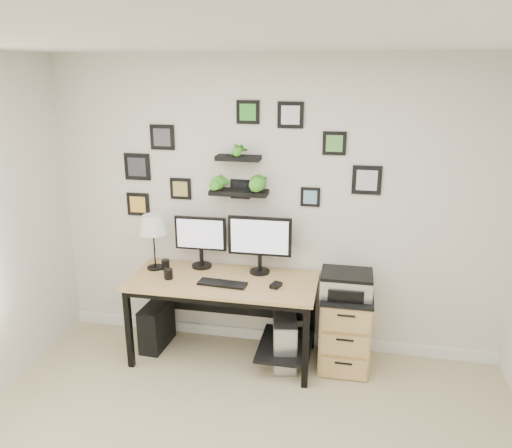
% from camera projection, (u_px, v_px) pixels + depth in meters
% --- Properties ---
extents(room, '(4.00, 4.00, 4.00)m').
position_uv_depth(room, '(273.00, 336.00, 4.72)').
color(room, '#C5B88D').
rests_on(room, ground).
extents(desk, '(1.60, 0.70, 0.75)m').
position_uv_depth(desk, '(228.00, 291.00, 4.31)').
color(desk, tan).
rests_on(desk, ground).
extents(monitor_left, '(0.46, 0.19, 0.47)m').
position_uv_depth(monitor_left, '(201.00, 238.00, 4.43)').
color(monitor_left, black).
rests_on(monitor_left, desk).
extents(monitor_right, '(0.55, 0.18, 0.51)m').
position_uv_depth(monitor_right, '(260.00, 240.00, 4.29)').
color(monitor_right, black).
rests_on(monitor_right, desk).
extents(keyboard, '(0.42, 0.16, 0.02)m').
position_uv_depth(keyboard, '(222.00, 284.00, 4.14)').
color(keyboard, black).
rests_on(keyboard, desk).
extents(mouse, '(0.10, 0.12, 0.03)m').
position_uv_depth(mouse, '(276.00, 285.00, 4.10)').
color(mouse, black).
rests_on(mouse, desk).
extents(table_lamp, '(0.24, 0.24, 0.50)m').
position_uv_depth(table_lamp, '(153.00, 226.00, 4.37)').
color(table_lamp, black).
rests_on(table_lamp, desk).
extents(mug, '(0.08, 0.08, 0.09)m').
position_uv_depth(mug, '(168.00, 274.00, 4.25)').
color(mug, black).
rests_on(mug, desk).
extents(pen_cup, '(0.07, 0.07, 0.09)m').
position_uv_depth(pen_cup, '(166.00, 265.00, 4.44)').
color(pen_cup, black).
rests_on(pen_cup, desk).
extents(pc_tower_black, '(0.21, 0.43, 0.41)m').
position_uv_depth(pc_tower_black, '(157.00, 325.00, 4.59)').
color(pc_tower_black, black).
rests_on(pc_tower_black, ground).
extents(pc_tower_grey, '(0.27, 0.47, 0.44)m').
position_uv_depth(pc_tower_grey, '(285.00, 340.00, 4.32)').
color(pc_tower_grey, gray).
rests_on(pc_tower_grey, ground).
extents(file_cabinet, '(0.43, 0.53, 0.67)m').
position_uv_depth(file_cabinet, '(345.00, 329.00, 4.26)').
color(file_cabinet, tan).
rests_on(file_cabinet, ground).
extents(printer, '(0.42, 0.34, 0.19)m').
position_uv_depth(printer, '(346.00, 283.00, 4.13)').
color(printer, silver).
rests_on(printer, file_cabinet).
extents(wall_decor, '(2.27, 0.18, 1.05)m').
position_uv_depth(wall_decor, '(238.00, 168.00, 4.24)').
color(wall_decor, black).
rests_on(wall_decor, ground).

